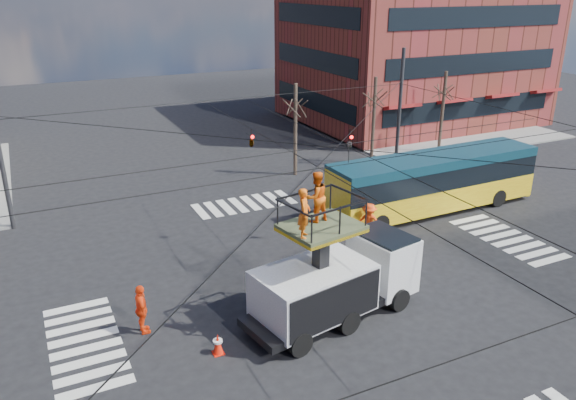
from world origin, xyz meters
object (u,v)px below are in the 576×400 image
(traffic_cone, at_px, (218,344))
(flagger, at_px, (369,223))
(city_bus, at_px, (434,181))
(utility_truck, at_px, (337,269))
(worker_ground, at_px, (142,309))

(traffic_cone, xyz_separation_m, flagger, (9.57, 5.30, 0.61))
(city_bus, bearing_deg, traffic_cone, -155.31)
(utility_truck, height_order, flagger, utility_truck)
(city_bus, relative_size, traffic_cone, 16.34)
(traffic_cone, distance_m, worker_ground, 3.15)
(utility_truck, height_order, traffic_cone, utility_truck)
(traffic_cone, bearing_deg, utility_truck, 3.89)
(worker_ground, relative_size, flagger, 0.96)
(traffic_cone, xyz_separation_m, worker_ground, (-2.01, 2.36, 0.57))
(utility_truck, bearing_deg, worker_ground, 153.07)
(worker_ground, height_order, flagger, flagger)
(utility_truck, xyz_separation_m, flagger, (4.74, 4.97, -0.97))
(flagger, bearing_deg, traffic_cone, -99.46)
(worker_ground, bearing_deg, city_bus, -73.93)
(utility_truck, relative_size, flagger, 3.68)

